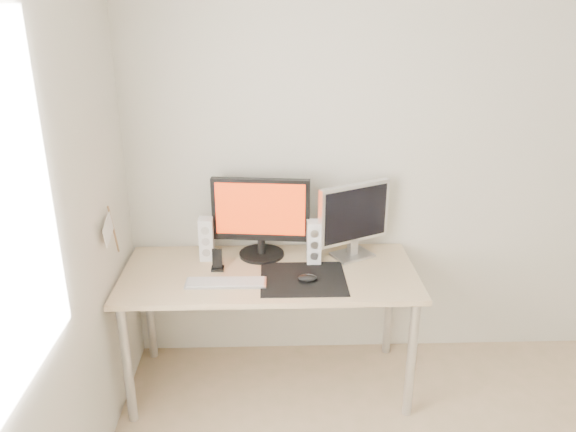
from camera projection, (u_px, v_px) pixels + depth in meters
name	position (u px, v px, depth m)	size (l,w,h in m)	color
wall_back	(429.00, 160.00, 3.24)	(3.50, 3.50, 0.00)	silver
mousepad	(303.00, 279.00, 2.97)	(0.45, 0.40, 0.00)	black
mouse	(307.00, 278.00, 2.93)	(0.10, 0.06, 0.04)	black
desk	(270.00, 284.00, 3.08)	(1.60, 0.70, 0.73)	#D1B587
main_monitor	(261.00, 215.00, 3.15)	(0.55, 0.29, 0.47)	black
second_monitor	(354.00, 217.00, 3.15)	(0.42, 0.24, 0.43)	#AEAEB0
speaker_left	(206.00, 239.00, 3.16)	(0.08, 0.09, 0.25)	white
speaker_right	(314.00, 242.00, 3.12)	(0.08, 0.09, 0.25)	white
keyboard	(226.00, 282.00, 2.92)	(0.42, 0.13, 0.02)	#ADADAF
phone_dock	(217.00, 264.00, 3.06)	(0.07, 0.06, 0.12)	black
pennant	(110.00, 229.00, 2.78)	(0.01, 0.23, 0.29)	#A57F54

